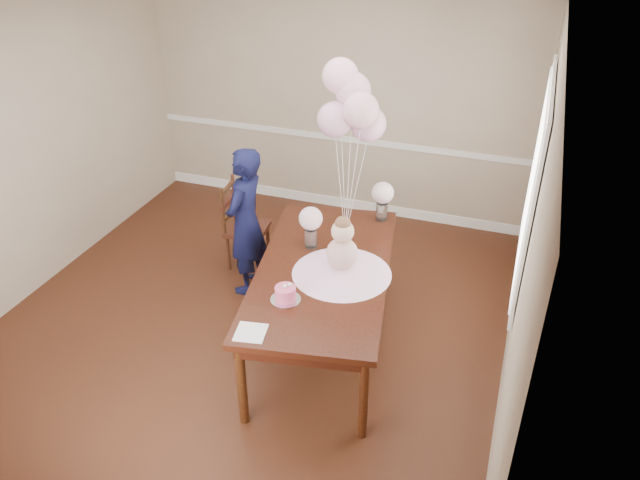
% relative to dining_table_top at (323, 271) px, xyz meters
% --- Properties ---
extents(floor, '(4.50, 5.00, 0.00)m').
position_rel_dining_table_top_xyz_m(floor, '(-0.72, 0.04, -0.77)').
color(floor, black).
rests_on(floor, ground).
extents(ceiling, '(4.50, 5.00, 0.02)m').
position_rel_dining_table_top_xyz_m(ceiling, '(-0.72, 0.04, 1.93)').
color(ceiling, white).
rests_on(ceiling, wall_back).
extents(wall_back, '(4.50, 0.02, 2.70)m').
position_rel_dining_table_top_xyz_m(wall_back, '(-0.72, 2.54, 0.58)').
color(wall_back, tan).
rests_on(wall_back, floor).
extents(wall_front, '(4.50, 0.02, 2.70)m').
position_rel_dining_table_top_xyz_m(wall_front, '(-0.72, -2.46, 0.58)').
color(wall_front, tan).
rests_on(wall_front, floor).
extents(wall_left, '(0.02, 5.00, 2.70)m').
position_rel_dining_table_top_xyz_m(wall_left, '(-2.97, 0.04, 0.58)').
color(wall_left, tan).
rests_on(wall_left, floor).
extents(wall_right, '(0.02, 5.00, 2.70)m').
position_rel_dining_table_top_xyz_m(wall_right, '(1.53, 0.04, 0.58)').
color(wall_right, tan).
rests_on(wall_right, floor).
extents(chair_rail_trim, '(4.50, 0.02, 0.07)m').
position_rel_dining_table_top_xyz_m(chair_rail_trim, '(-0.72, 2.53, 0.13)').
color(chair_rail_trim, white).
rests_on(chair_rail_trim, wall_back).
extents(baseboard_trim, '(4.50, 0.02, 0.12)m').
position_rel_dining_table_top_xyz_m(baseboard_trim, '(-0.72, 2.53, -0.71)').
color(baseboard_trim, white).
rests_on(baseboard_trim, floor).
extents(window_frame, '(0.02, 1.66, 1.56)m').
position_rel_dining_table_top_xyz_m(window_frame, '(1.50, 0.54, 0.78)').
color(window_frame, white).
rests_on(window_frame, wall_right).
extents(window_blinds, '(0.01, 1.50, 1.40)m').
position_rel_dining_table_top_xyz_m(window_blinds, '(1.49, 0.54, 0.78)').
color(window_blinds, silver).
rests_on(window_blinds, wall_right).
extents(dining_table_top, '(1.42, 2.28, 0.05)m').
position_rel_dining_table_top_xyz_m(dining_table_top, '(0.00, 0.00, 0.00)').
color(dining_table_top, black).
rests_on(dining_table_top, table_leg_fl).
extents(table_apron, '(1.29, 2.16, 0.11)m').
position_rel_dining_table_top_xyz_m(table_apron, '(0.00, 0.00, -0.08)').
color(table_apron, black).
rests_on(table_apron, table_leg_fl).
extents(table_leg_fl, '(0.09, 0.09, 0.74)m').
position_rel_dining_table_top_xyz_m(table_leg_fl, '(-0.27, -1.04, -0.40)').
color(table_leg_fl, black).
rests_on(table_leg_fl, floor).
extents(table_leg_fr, '(0.09, 0.09, 0.74)m').
position_rel_dining_table_top_xyz_m(table_leg_fr, '(0.61, -0.89, -0.40)').
color(table_leg_fr, black).
rests_on(table_leg_fr, floor).
extents(table_leg_bl, '(0.09, 0.09, 0.74)m').
position_rel_dining_table_top_xyz_m(table_leg_bl, '(-0.61, 0.89, -0.40)').
color(table_leg_bl, black).
rests_on(table_leg_bl, floor).
extents(table_leg_br, '(0.09, 0.09, 0.74)m').
position_rel_dining_table_top_xyz_m(table_leg_br, '(0.27, 1.04, -0.40)').
color(table_leg_br, black).
rests_on(table_leg_br, floor).
extents(baby_skirt, '(0.94, 0.94, 0.11)m').
position_rel_dining_table_top_xyz_m(baby_skirt, '(0.17, -0.02, 0.08)').
color(baby_skirt, '#FFBBE5').
rests_on(baby_skirt, dining_table_top).
extents(baby_torso, '(0.26, 0.26, 0.26)m').
position_rel_dining_table_top_xyz_m(baby_torso, '(0.17, -0.02, 0.22)').
color(baby_torso, pink).
rests_on(baby_torso, baby_skirt).
extents(baby_head, '(0.18, 0.18, 0.18)m').
position_rel_dining_table_top_xyz_m(baby_head, '(0.17, -0.02, 0.42)').
color(baby_head, beige).
rests_on(baby_head, baby_torso).
extents(baby_hair, '(0.13, 0.13, 0.13)m').
position_rel_dining_table_top_xyz_m(baby_hair, '(0.17, -0.02, 0.48)').
color(baby_hair, brown).
rests_on(baby_hair, baby_head).
extents(cake_platter, '(0.27, 0.27, 0.01)m').
position_rel_dining_table_top_xyz_m(cake_platter, '(-0.13, -0.51, 0.03)').
color(cake_platter, silver).
rests_on(cake_platter, dining_table_top).
extents(birthday_cake, '(0.18, 0.18, 0.11)m').
position_rel_dining_table_top_xyz_m(birthday_cake, '(-0.13, -0.51, 0.09)').
color(birthday_cake, '#E24778').
rests_on(birthday_cake, cake_platter).
extents(cake_flower_a, '(0.03, 0.03, 0.03)m').
position_rel_dining_table_top_xyz_m(cake_flower_a, '(-0.13, -0.51, 0.16)').
color(cake_flower_a, white).
rests_on(cake_flower_a, birthday_cake).
extents(cake_flower_b, '(0.03, 0.03, 0.03)m').
position_rel_dining_table_top_xyz_m(cake_flower_b, '(-0.10, -0.48, 0.16)').
color(cake_flower_b, white).
rests_on(cake_flower_b, birthday_cake).
extents(rose_vase_near, '(0.12, 0.12, 0.17)m').
position_rel_dining_table_top_xyz_m(rose_vase_near, '(-0.21, 0.29, 0.11)').
color(rose_vase_near, white).
rests_on(rose_vase_near, dining_table_top).
extents(roses_near, '(0.20, 0.20, 0.20)m').
position_rel_dining_table_top_xyz_m(roses_near, '(-0.21, 0.29, 0.30)').
color(roses_near, beige).
rests_on(roses_near, rose_vase_near).
extents(rose_vase_far, '(0.12, 0.12, 0.17)m').
position_rel_dining_table_top_xyz_m(rose_vase_far, '(0.24, 0.96, 0.11)').
color(rose_vase_far, silver).
rests_on(rose_vase_far, dining_table_top).
extents(roses_far, '(0.20, 0.20, 0.20)m').
position_rel_dining_table_top_xyz_m(roses_far, '(0.24, 0.96, 0.30)').
color(roses_far, silver).
rests_on(roses_far, rose_vase_far).
extents(napkin, '(0.25, 0.25, 0.01)m').
position_rel_dining_table_top_xyz_m(napkin, '(-0.21, -0.95, 0.03)').
color(napkin, white).
rests_on(napkin, dining_table_top).
extents(balloon_weight, '(0.05, 0.05, 0.02)m').
position_rel_dining_table_top_xyz_m(balloon_weight, '(0.00, 0.59, 0.04)').
color(balloon_weight, '#B8B9BD').
rests_on(balloon_weight, dining_table_top).
extents(balloon_a, '(0.30, 0.30, 0.30)m').
position_rel_dining_table_top_xyz_m(balloon_a, '(-0.10, 0.58, 1.09)').
color(balloon_a, '#D899B8').
rests_on(balloon_a, balloon_ribbon_a).
extents(balloon_b, '(0.30, 0.30, 0.30)m').
position_rel_dining_table_top_xyz_m(balloon_b, '(0.12, 0.56, 1.20)').
color(balloon_b, '#EDA8BB').
rests_on(balloon_b, balloon_ribbon_b).
extents(balloon_c, '(0.30, 0.30, 0.30)m').
position_rel_dining_table_top_xyz_m(balloon_c, '(0.01, 0.70, 1.30)').
color(balloon_c, '#E1A0B8').
rests_on(balloon_c, balloon_ribbon_c).
extents(balloon_d, '(0.30, 0.30, 0.30)m').
position_rel_dining_table_top_xyz_m(balloon_d, '(-0.10, 0.71, 1.41)').
color(balloon_d, '#FCB2CA').
rests_on(balloon_d, balloon_ribbon_d).
extents(balloon_e, '(0.30, 0.30, 0.30)m').
position_rel_dining_table_top_xyz_m(balloon_e, '(0.15, 0.71, 1.04)').
color(balloon_e, '#DF9EBD').
rests_on(balloon_e, balloon_ribbon_e).
extents(balloon_ribbon_a, '(0.10, 0.02, 0.89)m').
position_rel_dining_table_top_xyz_m(balloon_ribbon_a, '(-0.05, 0.59, 0.48)').
color(balloon_ribbon_a, white).
rests_on(balloon_ribbon_a, balloon_weight).
extents(balloon_ribbon_b, '(0.12, 0.04, 0.99)m').
position_rel_dining_table_top_xyz_m(balloon_ribbon_b, '(0.06, 0.58, 0.54)').
color(balloon_ribbon_b, white).
rests_on(balloon_ribbon_b, balloon_weight).
extents(balloon_ribbon_c, '(0.01, 0.10, 1.10)m').
position_rel_dining_table_top_xyz_m(balloon_ribbon_c, '(0.01, 0.65, 0.59)').
color(balloon_ribbon_c, white).
rests_on(balloon_ribbon_c, balloon_weight).
extents(balloon_ribbon_d, '(0.11, 0.09, 1.21)m').
position_rel_dining_table_top_xyz_m(balloon_ribbon_d, '(-0.05, 0.65, 0.64)').
color(balloon_ribbon_d, white).
rests_on(balloon_ribbon_d, balloon_weight).
extents(balloon_ribbon_e, '(0.14, 0.10, 0.83)m').
position_rel_dining_table_top_xyz_m(balloon_ribbon_e, '(0.07, 0.65, 0.46)').
color(balloon_ribbon_e, white).
rests_on(balloon_ribbon_e, balloon_weight).
extents(dining_chair_seat, '(0.45, 0.45, 0.05)m').
position_rel_dining_table_top_xyz_m(dining_chair_seat, '(-1.17, 0.99, -0.36)').
color(dining_chair_seat, '#37170F').
rests_on(dining_chair_seat, chair_leg_fl).
extents(chair_leg_fl, '(0.04, 0.04, 0.39)m').
position_rel_dining_table_top_xyz_m(chair_leg_fl, '(-1.32, 0.81, -0.57)').
color(chair_leg_fl, '#34190E').
rests_on(chair_leg_fl, floor).
extents(chair_leg_fr, '(0.04, 0.04, 0.39)m').
position_rel_dining_table_top_xyz_m(chair_leg_fr, '(-0.99, 0.84, -0.57)').
color(chair_leg_fr, '#3B1710').
rests_on(chair_leg_fr, floor).
extents(chair_leg_bl, '(0.04, 0.04, 0.39)m').
position_rel_dining_table_top_xyz_m(chair_leg_bl, '(-1.35, 1.14, -0.57)').
color(chair_leg_bl, '#381E0F').
rests_on(chair_leg_bl, floor).
extents(chair_leg_br, '(0.04, 0.04, 0.39)m').
position_rel_dining_table_top_xyz_m(chair_leg_br, '(-1.03, 1.17, -0.57)').
color(chair_leg_br, '#3D1D10').
rests_on(chair_leg_br, floor).
extents(chair_back_post_l, '(0.04, 0.04, 0.51)m').
position_rel_dining_table_top_xyz_m(chair_back_post_l, '(-1.34, 0.81, -0.09)').
color(chair_back_post_l, '#321B0D').
rests_on(chair_back_post_l, dining_chair_seat).
extents(chair_back_post_r, '(0.04, 0.04, 0.51)m').
position_rel_dining_table_top_xyz_m(chair_back_post_r, '(-1.37, 1.13, -0.09)').
color(chair_back_post_r, '#3A190F').
rests_on(chair_back_post_r, dining_chair_seat).
extents(chair_slat_low, '(0.07, 0.37, 0.05)m').
position_rel_dining_table_top_xyz_m(chair_slat_low, '(-1.35, 0.97, -0.20)').
color(chair_slat_low, '#331D0E').
rests_on(chair_slat_low, dining_chair_seat).
extents(chair_slat_mid, '(0.07, 0.37, 0.05)m').
position_rel_dining_table_top_xyz_m(chair_slat_mid, '(-1.35, 0.97, -0.06)').
color(chair_slat_mid, '#39130F').
rests_on(chair_slat_mid, dining_chair_seat).
extents(chair_slat_top, '(0.07, 0.37, 0.05)m').
position_rel_dining_table_top_xyz_m(chair_slat_top, '(-1.35, 0.97, 0.09)').
color(chair_slat_top, '#361B0E').
rests_on(chair_slat_top, dining_chair_seat).
extents(woman, '(0.38, 0.55, 1.48)m').
position_rel_dining_table_top_xyz_m(woman, '(-0.98, 0.59, -0.03)').
color(woman, black).
rests_on(woman, floor).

